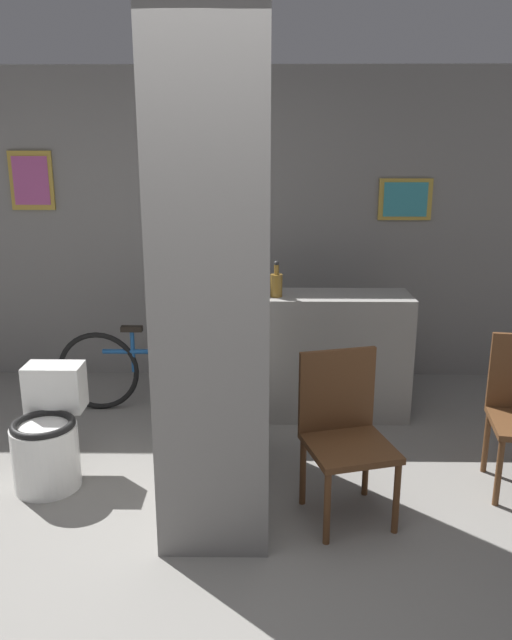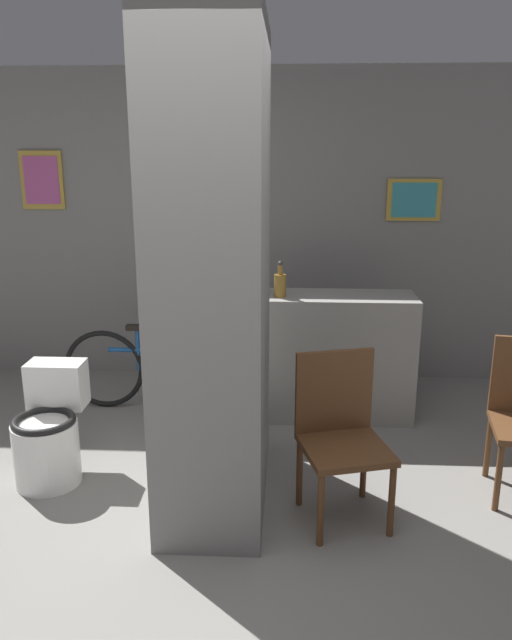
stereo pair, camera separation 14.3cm
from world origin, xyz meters
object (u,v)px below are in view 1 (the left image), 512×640
Objects in this scene: toilet at (48,437)px; chair_near_pillar at (344,429)px; bottle_tall at (276,284)px; bicycle at (170,370)px.

chair_near_pillar is at bearing -9.18° from toilet.
bicycle is at bearing 171.71° from bottle_tall.
bottle_tall is (1.38, 0.97, 0.74)m from toilet.
toilet is at bearing -117.86° from bicycle.
toilet is 1.77m from chair_near_pillar.
chair_near_pillar is at bearing -49.65° from bicycle.
chair_near_pillar reaches higher than toilet.
bottle_tall is at bearing 90.49° from chair_near_pillar.
bottle_tall reaches higher than bicycle.
bottle_tall is at bearing 35.01° from toilet.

